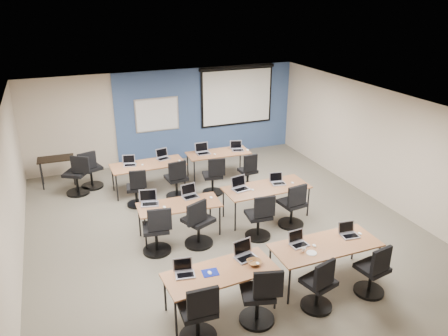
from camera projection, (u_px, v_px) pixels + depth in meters
name	position (u px, v px, depth m)	size (l,w,h in m)	color
floor	(224.00, 229.00, 9.40)	(8.00, 9.00, 0.02)	#6B6354
ceiling	(224.00, 107.00, 8.38)	(8.00, 9.00, 0.02)	white
wall_back	(167.00, 116.00, 12.75)	(8.00, 0.04, 2.70)	beige
wall_front	(371.00, 311.00, 5.03)	(8.00, 0.04, 2.70)	beige
wall_left	(9.00, 205.00, 7.50)	(0.04, 9.00, 2.70)	beige
wall_right	(382.00, 147.00, 10.27)	(0.04, 9.00, 2.70)	beige
blue_accent_panel	(207.00, 112.00, 13.16)	(5.50, 0.04, 2.70)	#3D5977
whiteboard	(157.00, 115.00, 12.54)	(1.28, 0.03, 0.98)	silver
projector_screen	(237.00, 93.00, 13.23)	(2.40, 0.10, 1.82)	black
training_table_front_left	(220.00, 274.00, 6.79)	(1.76, 0.73, 0.73)	#925828
training_table_front_right	(326.00, 246.00, 7.51)	(1.90, 0.79, 0.73)	brown
training_table_mid_left	(179.00, 206.00, 8.91)	(1.68, 0.70, 0.73)	#9A562D
training_table_mid_right	(266.00, 189.00, 9.69)	(1.91, 0.80, 0.73)	brown
training_table_back_left	(148.00, 166.00, 10.96)	(1.83, 0.76, 0.73)	#9C692C
training_table_back_right	(218.00, 154.00, 11.73)	(1.68, 0.70, 0.73)	brown
laptop_0	(184.00, 271.00, 6.69)	(0.30, 0.25, 0.23)	silver
mouse_0	(210.00, 273.00, 6.72)	(0.06, 0.10, 0.04)	white
task_chair_0	(199.00, 317.00, 6.26)	(0.57, 0.57, 1.04)	black
laptop_1	(245.00, 253.00, 7.12)	(0.35, 0.29, 0.26)	silver
mouse_1	(258.00, 263.00, 6.95)	(0.05, 0.09, 0.03)	white
task_chair_1	(260.00, 300.00, 6.61)	(0.56, 0.55, 1.03)	black
laptop_2	(298.00, 241.00, 7.48)	(0.30, 0.25, 0.23)	#AEADBC
mouse_2	(314.00, 246.00, 7.44)	(0.06, 0.09, 0.03)	white
task_chair_2	(319.00, 288.00, 6.90)	(0.52, 0.51, 0.99)	black
laptop_3	(349.00, 232.00, 7.75)	(0.30, 0.26, 0.23)	#B0B0BD
mouse_3	(360.00, 234.00, 7.80)	(0.06, 0.09, 0.03)	white
task_chair_3	(373.00, 274.00, 7.25)	(0.51, 0.51, 0.99)	black
laptop_4	(149.00, 201.00, 8.90)	(0.36, 0.30, 0.27)	#A1A2AC
mouse_4	(164.00, 207.00, 8.76)	(0.06, 0.10, 0.03)	white
task_chair_4	(157.00, 234.00, 8.40)	(0.56, 0.56, 1.03)	black
laptop_5	(190.00, 194.00, 9.21)	(0.33, 0.28, 0.25)	#B1B1B1
mouse_5	(211.00, 197.00, 9.15)	(0.06, 0.10, 0.04)	white
task_chair_5	(198.00, 226.00, 8.64)	(0.62, 0.58, 1.05)	black
laptop_6	(240.00, 186.00, 9.56)	(0.36, 0.31, 0.27)	#BBBBC4
mouse_6	(253.00, 190.00, 9.50)	(0.06, 0.09, 0.03)	white
task_chair_6	(260.00, 220.00, 8.91)	(0.54, 0.54, 1.02)	black
laptop_7	(278.00, 181.00, 9.83)	(0.30, 0.26, 0.23)	silver
mouse_7	(292.00, 183.00, 9.86)	(0.06, 0.09, 0.03)	white
task_chair_7	(293.00, 208.00, 9.37)	(0.56, 0.56, 1.04)	black
laptop_8	(130.00, 163.00, 10.87)	(0.31, 0.26, 0.24)	silver
mouse_8	(142.00, 165.00, 10.87)	(0.06, 0.09, 0.03)	white
task_chair_8	(137.00, 191.00, 10.27)	(0.47, 0.47, 0.96)	black
laptop_9	(163.00, 156.00, 11.28)	(0.33, 0.28, 0.25)	#B6B6B7
mouse_9	(180.00, 161.00, 11.13)	(0.06, 0.10, 0.03)	white
task_chair_9	(177.00, 182.00, 10.66)	(0.54, 0.54, 1.02)	black
laptop_10	(203.00, 151.00, 11.64)	(0.36, 0.31, 0.27)	#B9B9B9
mouse_10	(215.00, 154.00, 11.57)	(0.06, 0.09, 0.03)	white
task_chair_10	(214.00, 179.00, 10.87)	(0.52, 0.52, 1.00)	black
laptop_11	(237.00, 148.00, 11.87)	(0.32, 0.28, 0.25)	#B2B2B2
mouse_11	(247.00, 150.00, 11.86)	(0.07, 0.11, 0.04)	white
task_chair_11	(248.00, 174.00, 11.25)	(0.46, 0.46, 0.95)	black
blue_mousepad	(210.00, 273.00, 6.74)	(0.25, 0.21, 0.01)	navy
snack_bowl	(254.00, 262.00, 6.95)	(0.24, 0.24, 0.06)	brown
snack_plate	(312.00, 253.00, 7.24)	(0.17, 0.17, 0.01)	white
coffee_cup	(303.00, 250.00, 7.27)	(0.05, 0.05, 0.05)	white
utility_table	(56.00, 162.00, 11.31)	(0.90, 0.50, 0.75)	black
spare_chair_a	(90.00, 172.00, 11.20)	(0.58, 0.57, 1.04)	black
spare_chair_b	(78.00, 178.00, 10.86)	(0.64, 0.58, 1.05)	black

